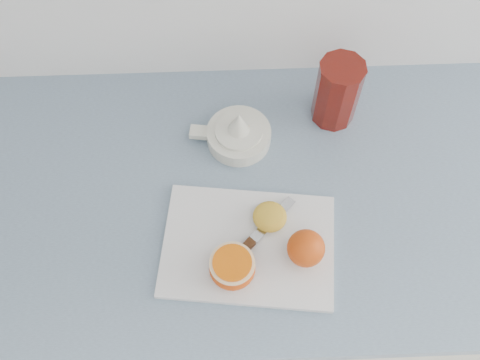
# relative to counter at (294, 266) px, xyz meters

# --- Properties ---
(counter) EXTENTS (2.60, 0.64, 0.89)m
(counter) POSITION_rel_counter_xyz_m (0.00, 0.00, 0.00)
(counter) COLOR silver
(counter) RESTS_ON ground
(cutting_board) EXTENTS (0.33, 0.26, 0.01)m
(cutting_board) POSITION_rel_counter_xyz_m (-0.13, -0.12, 0.45)
(cutting_board) COLOR silver
(cutting_board) RESTS_ON counter
(whole_orange) EXTENTS (0.07, 0.07, 0.07)m
(whole_orange) POSITION_rel_counter_xyz_m (-0.04, -0.15, 0.49)
(whole_orange) COLOR red
(whole_orange) RESTS_ON cutting_board
(half_orange) EXTENTS (0.08, 0.08, 0.05)m
(half_orange) POSITION_rel_counter_xyz_m (-0.16, -0.17, 0.48)
(half_orange) COLOR red
(half_orange) RESTS_ON cutting_board
(squeezed_shell) EXTENTS (0.06, 0.06, 0.03)m
(squeezed_shell) POSITION_rel_counter_xyz_m (-0.09, -0.07, 0.47)
(squeezed_shell) COLOR gold
(squeezed_shell) RESTS_ON cutting_board
(paring_knife) EXTENTS (0.15, 0.16, 0.01)m
(paring_knife) POSITION_rel_counter_xyz_m (-0.14, -0.13, 0.46)
(paring_knife) COLOR #3F1F10
(paring_knife) RESTS_ON cutting_board
(citrus_juicer) EXTENTS (0.17, 0.13, 0.09)m
(citrus_juicer) POSITION_rel_counter_xyz_m (-0.14, 0.11, 0.47)
(citrus_juicer) COLOR white
(citrus_juicer) RESTS_ON counter
(red_tumbler) EXTENTS (0.09, 0.09, 0.15)m
(red_tumbler) POSITION_rel_counter_xyz_m (0.05, 0.17, 0.51)
(red_tumbler) COLOR maroon
(red_tumbler) RESTS_ON counter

